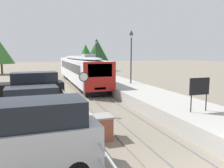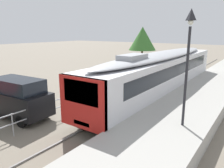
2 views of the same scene
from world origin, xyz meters
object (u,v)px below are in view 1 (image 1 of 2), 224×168
object	(u,v)px
platform_lamp_mid_platform	(131,47)
parked_van_silver	(24,139)
parked_suv_dark_green	(30,104)
parked_van_black	(32,88)
commuter_train	(80,68)
platform_notice_board	(199,87)
speed_limit_sign	(84,83)
brick_utility_cabinet	(99,127)
platform_lamp_far_end	(96,49)

from	to	relation	value
platform_lamp_mid_platform	parked_van_silver	world-z (taller)	platform_lamp_mid_platform
parked_suv_dark_green	parked_van_black	size ratio (longest dim) A/B	0.94
parked_van_silver	commuter_train	bearing A→B (deg)	74.98
platform_notice_board	speed_limit_sign	size ratio (longest dim) A/B	0.64
parked_van_black	platform_notice_board	bearing A→B (deg)	-45.94
brick_utility_cabinet	speed_limit_sign	bearing A→B (deg)	88.24
platform_notice_board	brick_utility_cabinet	xyz separation A→B (m)	(-5.44, 0.06, -1.61)
platform_notice_board	parked_suv_dark_green	xyz separation A→B (m)	(-8.56, 4.05, -1.13)
platform_notice_board	commuter_train	bearing A→B (deg)	99.35
brick_utility_cabinet	parked_van_silver	bearing A→B (deg)	-142.70
platform_lamp_mid_platform	speed_limit_sign	world-z (taller)	platform_lamp_mid_platform
platform_notice_board	parked_suv_dark_green	distance (m)	9.54
speed_limit_sign	brick_utility_cabinet	xyz separation A→B (m)	(-0.13, -4.18, -1.55)
commuter_train	platform_lamp_mid_platform	bearing A→B (deg)	-59.40
platform_notice_board	parked_van_black	distance (m)	12.30
platform_lamp_far_end	parked_van_black	world-z (taller)	platform_lamp_far_end
platform_lamp_far_end	platform_notice_board	xyz separation A→B (m)	(-0.99, -25.65, -2.44)
commuter_train	parked_van_silver	bearing A→B (deg)	-105.02
parked_van_black	commuter_train	bearing A→B (deg)	59.76
speed_limit_sign	parked_van_black	bearing A→B (deg)	125.21
speed_limit_sign	parked_van_silver	xyz separation A→B (m)	(-3.23, -6.54, -0.83)
parked_suv_dark_green	speed_limit_sign	bearing A→B (deg)	3.39
platform_lamp_mid_platform	parked_suv_dark_green	world-z (taller)	platform_lamp_mid_platform
platform_notice_board	parked_van_silver	world-z (taller)	platform_notice_board
parked_van_black	parked_van_silver	bearing A→B (deg)	-90.00
platform_lamp_far_end	platform_notice_board	bearing A→B (deg)	-92.22
brick_utility_cabinet	parked_van_silver	size ratio (longest dim) A/B	0.24
brick_utility_cabinet	platform_notice_board	bearing A→B (deg)	-0.68
parked_van_silver	parked_suv_dark_green	world-z (taller)	parked_van_silver
speed_limit_sign	parked_van_silver	bearing A→B (deg)	-116.26
platform_lamp_mid_platform	platform_notice_board	distance (m)	11.82
platform_lamp_far_end	parked_suv_dark_green	distance (m)	23.88
speed_limit_sign	parked_suv_dark_green	distance (m)	3.43
platform_lamp_mid_platform	platform_lamp_far_end	distance (m)	14.13
commuter_train	platform_notice_board	world-z (taller)	commuter_train
platform_lamp_far_end	speed_limit_sign	xyz separation A→B (m)	(-6.30, -21.40, -2.50)
platform_lamp_far_end	platform_notice_board	distance (m)	25.78
commuter_train	brick_utility_cabinet	size ratio (longest dim) A/B	15.96
platform_lamp_mid_platform	parked_suv_dark_green	size ratio (longest dim) A/B	1.14
parked_van_black	parked_suv_dark_green	bearing A→B (deg)	-90.30
brick_utility_cabinet	parked_van_black	bearing A→B (deg)	109.49
platform_notice_board	parked_van_black	bearing A→B (deg)	134.06
commuter_train	brick_utility_cabinet	world-z (taller)	commuter_train
speed_limit_sign	brick_utility_cabinet	world-z (taller)	speed_limit_sign
platform_lamp_mid_platform	commuter_train	bearing A→B (deg)	120.60
parked_van_black	platform_lamp_mid_platform	bearing A→B (deg)	15.83
platform_notice_board	parked_van_black	xyz separation A→B (m)	(-8.53, 8.82, -0.89)
brick_utility_cabinet	parked_van_silver	world-z (taller)	parked_van_silver
parked_van_silver	platform_lamp_far_end	bearing A→B (deg)	71.17
commuter_train	speed_limit_sign	bearing A→B (deg)	-99.28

